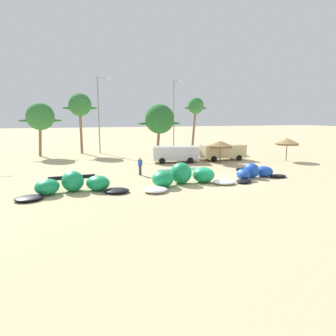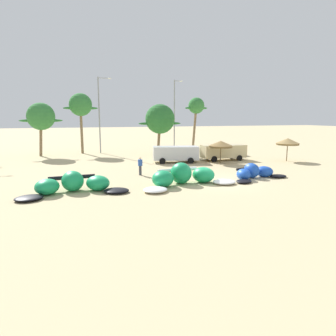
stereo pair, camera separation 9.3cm
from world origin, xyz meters
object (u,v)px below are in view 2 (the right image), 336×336
lamppost_east_center (175,112)px  kite_left (184,176)px  parked_van (222,151)px  palm_left (41,117)px  beach_umbrella_near_van (221,144)px  palm_center_right (196,107)px  lamppost_west_center (100,111)px  beach_umbrella_middle (288,142)px  person_near_kites (140,166)px  parked_car_second (175,153)px  kite_far_left (73,184)px  kite_left_of_center (254,173)px  palm_center_left (160,119)px  palm_left_of_gap (81,105)px

lamppost_east_center → kite_left: bearing=-108.5°
parked_van → palm_left: size_ratio=0.77×
kite_left → beach_umbrella_near_van: size_ratio=2.94×
palm_center_right → lamppost_east_center: (-2.87, 1.67, -0.77)m
kite_left → palm_left: bearing=116.9°
parked_van → lamppost_east_center: bearing=95.8°
kite_left → lamppost_west_center: lamppost_west_center is taller
beach_umbrella_middle → beach_umbrella_near_van: bearing=172.8°
person_near_kites → lamppost_west_center: 19.09m
beach_umbrella_middle → parked_car_second: 13.32m
kite_left → kite_far_left: bearing=178.8°
beach_umbrella_near_van → parked_van: beach_umbrella_near_van is taller
kite_far_left → palm_left: (-3.10, 22.00, 4.60)m
kite_far_left → kite_left_of_center: bearing=0.5°
lamppost_west_center → palm_center_left: bearing=-33.2°
beach_umbrella_middle → parked_car_second: (-12.85, 3.29, -1.21)m
beach_umbrella_near_van → parked_car_second: beach_umbrella_near_van is taller
person_near_kites → palm_center_right: bearing=53.0°
parked_van → palm_center_right: (1.55, 11.34, 5.54)m
palm_left_of_gap → palm_center_left: 11.42m
parked_van → person_near_kites: bearing=-152.2°
palm_left → palm_center_left: bearing=-14.1°
person_near_kites → lamppost_east_center: 22.31m
palm_left → palm_left_of_gap: (5.15, 1.44, 1.57)m
parked_car_second → lamppost_east_center: (4.74, 12.90, 4.77)m
person_near_kites → lamppost_east_center: size_ratio=0.15×
kite_far_left → palm_left: size_ratio=1.10×
lamppost_east_center → beach_umbrella_near_van: bearing=-90.3°
person_near_kites → lamppost_east_center: bearing=61.7°
kite_far_left → parked_car_second: size_ratio=1.42×
palm_center_right → lamppost_west_center: size_ratio=0.76×
kite_left → person_near_kites: size_ratio=4.94×
parked_car_second → kite_left: bearing=-106.6°
parked_car_second → lamppost_west_center: (-6.78, 12.12, 4.79)m
kite_left → parked_car_second: (3.29, 11.07, 0.46)m
kite_left → palm_center_left: palm_center_left is taller
parked_van → kite_left: bearing=-130.5°
beach_umbrella_middle → lamppost_west_center: 25.21m
kite_left → beach_umbrella_middle: beach_umbrella_middle is taller
beach_umbrella_near_van → palm_center_left: 10.74m
kite_far_left → kite_left: size_ratio=0.96×
beach_umbrella_middle → person_near_kites: size_ratio=1.67×
palm_center_left → beach_umbrella_near_van: bearing=-66.9°
beach_umbrella_middle → lamppost_east_center: (-8.11, 16.19, 3.56)m
beach_umbrella_near_van → parked_van: 2.78m
person_near_kites → palm_left: 20.02m
parked_car_second → palm_center_right: bearing=55.9°
kite_left → person_near_kites: (-2.25, 4.83, 0.18)m
kite_left → palm_center_right: size_ratio=0.99×
beach_umbrella_near_van → parked_van: size_ratio=0.51×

